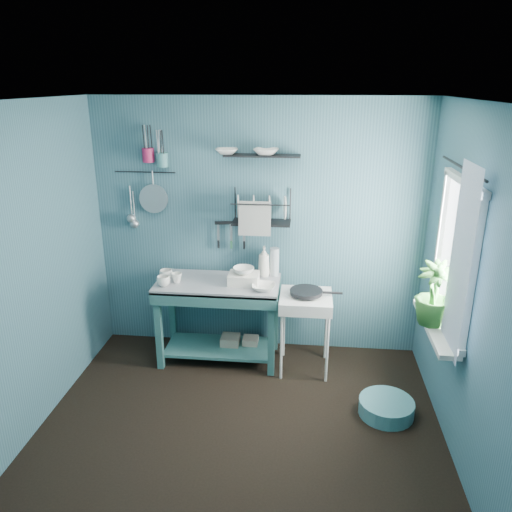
# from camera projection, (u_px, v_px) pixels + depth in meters

# --- Properties ---
(floor) EXTENTS (3.20, 3.20, 0.00)m
(floor) POSITION_uv_depth(u_px,v_px,m) (238.00, 437.00, 3.88)
(floor) COLOR black
(floor) RESTS_ON ground
(ceiling) EXTENTS (3.20, 3.20, 0.00)m
(ceiling) POSITION_uv_depth(u_px,v_px,m) (233.00, 102.00, 3.05)
(ceiling) COLOR silver
(ceiling) RESTS_ON ground
(wall_back) EXTENTS (3.20, 0.00, 3.20)m
(wall_back) POSITION_uv_depth(u_px,v_px,m) (258.00, 229.00, 4.88)
(wall_back) COLOR #335C69
(wall_back) RESTS_ON ground
(wall_front) EXTENTS (3.20, 0.00, 3.20)m
(wall_front) POSITION_uv_depth(u_px,v_px,m) (183.00, 431.00, 2.06)
(wall_front) COLOR #335C69
(wall_front) RESTS_ON ground
(wall_left) EXTENTS (0.00, 3.00, 3.00)m
(wall_left) POSITION_uv_depth(u_px,v_px,m) (19.00, 280.00, 3.63)
(wall_left) COLOR #335C69
(wall_left) RESTS_ON ground
(wall_right) EXTENTS (0.00, 3.00, 3.00)m
(wall_right) POSITION_uv_depth(u_px,v_px,m) (474.00, 299.00, 3.31)
(wall_right) COLOR #335C69
(wall_right) RESTS_ON ground
(work_counter) EXTENTS (1.16, 0.59, 0.82)m
(work_counter) POSITION_uv_depth(u_px,v_px,m) (219.00, 321.00, 4.86)
(work_counter) COLOR #2F6462
(work_counter) RESTS_ON floor
(mug_left) EXTENTS (0.12, 0.12, 0.10)m
(mug_left) POSITION_uv_depth(u_px,v_px,m) (163.00, 281.00, 4.60)
(mug_left) COLOR white
(mug_left) RESTS_ON work_counter
(mug_mid) EXTENTS (0.14, 0.14, 0.09)m
(mug_mid) POSITION_uv_depth(u_px,v_px,m) (177.00, 278.00, 4.69)
(mug_mid) COLOR white
(mug_mid) RESTS_ON work_counter
(mug_right) EXTENTS (0.17, 0.17, 0.10)m
(mug_right) POSITION_uv_depth(u_px,v_px,m) (166.00, 275.00, 4.76)
(mug_right) COLOR white
(mug_right) RESTS_ON work_counter
(wash_tub) EXTENTS (0.28, 0.22, 0.10)m
(wash_tub) POSITION_uv_depth(u_px,v_px,m) (244.00, 279.00, 4.66)
(wash_tub) COLOR silver
(wash_tub) RESTS_ON work_counter
(tub_bowl) EXTENTS (0.20, 0.19, 0.06)m
(tub_bowl) POSITION_uv_depth(u_px,v_px,m) (244.00, 271.00, 4.63)
(tub_bowl) COLOR white
(tub_bowl) RESTS_ON wash_tub
(soap_bottle) EXTENTS (0.11, 0.12, 0.30)m
(soap_bottle) POSITION_uv_depth(u_px,v_px,m) (264.00, 261.00, 4.82)
(soap_bottle) COLOR silver
(soap_bottle) RESTS_ON work_counter
(water_bottle) EXTENTS (0.09, 0.09, 0.28)m
(water_bottle) POSITION_uv_depth(u_px,v_px,m) (274.00, 262.00, 4.83)
(water_bottle) COLOR #ABB8BF
(water_bottle) RESTS_ON work_counter
(counter_bowl) EXTENTS (0.22, 0.22, 0.05)m
(counter_bowl) POSITION_uv_depth(u_px,v_px,m) (264.00, 287.00, 4.53)
(counter_bowl) COLOR white
(counter_bowl) RESTS_ON work_counter
(hotplate_stand) EXTENTS (0.52, 0.52, 0.76)m
(hotplate_stand) POSITION_uv_depth(u_px,v_px,m) (305.00, 332.00, 4.70)
(hotplate_stand) COLOR silver
(hotplate_stand) RESTS_ON floor
(frying_pan) EXTENTS (0.30, 0.30, 0.03)m
(frying_pan) POSITION_uv_depth(u_px,v_px,m) (306.00, 292.00, 4.56)
(frying_pan) COLOR black
(frying_pan) RESTS_ON hotplate_stand
(knife_strip) EXTENTS (0.32, 0.06, 0.03)m
(knife_strip) POSITION_uv_depth(u_px,v_px,m) (231.00, 223.00, 4.85)
(knife_strip) COLOR black
(knife_strip) RESTS_ON wall_back
(dish_rack) EXTENTS (0.58, 0.31, 0.32)m
(dish_rack) POSITION_uv_depth(u_px,v_px,m) (261.00, 207.00, 4.66)
(dish_rack) COLOR black
(dish_rack) RESTS_ON wall_back
(upper_shelf) EXTENTS (0.70, 0.18, 0.02)m
(upper_shelf) POSITION_uv_depth(u_px,v_px,m) (262.00, 156.00, 4.54)
(upper_shelf) COLOR black
(upper_shelf) RESTS_ON wall_back
(shelf_bowl_left) EXTENTS (0.23, 0.23, 0.05)m
(shelf_bowl_left) POSITION_uv_depth(u_px,v_px,m) (227.00, 145.00, 4.54)
(shelf_bowl_left) COLOR white
(shelf_bowl_left) RESTS_ON upper_shelf
(shelf_bowl_right) EXTENTS (0.25, 0.25, 0.06)m
(shelf_bowl_right) POSITION_uv_depth(u_px,v_px,m) (266.00, 143.00, 4.50)
(shelf_bowl_right) COLOR white
(shelf_bowl_right) RESTS_ON upper_shelf
(utensil_cup_magenta) EXTENTS (0.11, 0.11, 0.13)m
(utensil_cup_magenta) POSITION_uv_depth(u_px,v_px,m) (148.00, 155.00, 4.67)
(utensil_cup_magenta) COLOR #B32153
(utensil_cup_magenta) RESTS_ON wall_back
(utensil_cup_teal) EXTENTS (0.11, 0.11, 0.13)m
(utensil_cup_teal) POSITION_uv_depth(u_px,v_px,m) (162.00, 160.00, 4.67)
(utensil_cup_teal) COLOR teal
(utensil_cup_teal) RESTS_ON wall_back
(colander) EXTENTS (0.28, 0.03, 0.28)m
(colander) POSITION_uv_depth(u_px,v_px,m) (154.00, 199.00, 4.84)
(colander) COLOR #A8ACB0
(colander) RESTS_ON wall_back
(ladle_outer) EXTENTS (0.01, 0.01, 0.30)m
(ladle_outer) POSITION_uv_depth(u_px,v_px,m) (131.00, 201.00, 4.88)
(ladle_outer) COLOR #A8ACB0
(ladle_outer) RESTS_ON wall_back
(ladle_inner) EXTENTS (0.01, 0.01, 0.30)m
(ladle_inner) POSITION_uv_depth(u_px,v_px,m) (134.00, 207.00, 4.89)
(ladle_inner) COLOR #A8ACB0
(ladle_inner) RESTS_ON wall_back
(hook_rail) EXTENTS (0.60, 0.01, 0.01)m
(hook_rail) POSITION_uv_depth(u_px,v_px,m) (145.00, 172.00, 4.78)
(hook_rail) COLOR black
(hook_rail) RESTS_ON wall_back
(window_glass) EXTENTS (0.00, 1.10, 1.10)m
(window_glass) POSITION_uv_depth(u_px,v_px,m) (457.00, 256.00, 3.68)
(window_glass) COLOR white
(window_glass) RESTS_ON wall_right
(windowsill) EXTENTS (0.16, 0.95, 0.04)m
(windowsill) POSITION_uv_depth(u_px,v_px,m) (435.00, 327.00, 3.88)
(windowsill) COLOR silver
(windowsill) RESTS_ON wall_right
(curtain) EXTENTS (0.00, 1.35, 1.35)m
(curtain) POSITION_uv_depth(u_px,v_px,m) (460.00, 263.00, 3.39)
(curtain) COLOR white
(curtain) RESTS_ON wall_right
(curtain_rod) EXTENTS (0.02, 1.05, 0.02)m
(curtain_rod) POSITION_uv_depth(u_px,v_px,m) (462.00, 168.00, 3.47)
(curtain_rod) COLOR black
(curtain_rod) RESTS_ON wall_right
(potted_plant) EXTENTS (0.34, 0.34, 0.51)m
(potted_plant) POSITION_uv_depth(u_px,v_px,m) (434.00, 293.00, 3.81)
(potted_plant) COLOR #31702C
(potted_plant) RESTS_ON windowsill
(storage_tin_large) EXTENTS (0.18, 0.18, 0.22)m
(storage_tin_large) POSITION_uv_depth(u_px,v_px,m) (230.00, 346.00, 5.00)
(storage_tin_large) COLOR gray
(storage_tin_large) RESTS_ON floor
(storage_tin_small) EXTENTS (0.15, 0.15, 0.20)m
(storage_tin_small) POSITION_uv_depth(u_px,v_px,m) (251.00, 346.00, 5.01)
(storage_tin_small) COLOR gray
(storage_tin_small) RESTS_ON floor
(floor_basin) EXTENTS (0.45, 0.45, 0.13)m
(floor_basin) POSITION_uv_depth(u_px,v_px,m) (386.00, 407.00, 4.13)
(floor_basin) COLOR teal
(floor_basin) RESTS_ON floor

